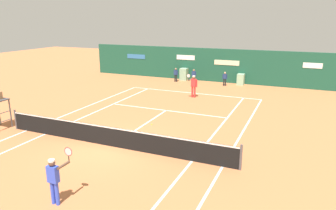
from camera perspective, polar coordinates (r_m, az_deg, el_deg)
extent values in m
plane|color=#C67042|center=(15.05, -10.29, -7.35)|extent=(80.00, 80.00, 0.00)
cube|color=white|center=(25.12, 4.53, 2.18)|extent=(10.60, 0.10, 0.01)
cube|color=white|center=(18.38, -24.25, -4.24)|extent=(0.10, 23.40, 0.01)
cube|color=white|center=(17.47, -21.35, -4.92)|extent=(0.10, 23.40, 0.01)
cube|color=white|center=(13.40, 4.37, -10.10)|extent=(0.10, 23.40, 0.01)
cube|color=white|center=(13.08, 9.86, -10.96)|extent=(0.10, 23.40, 0.01)
cube|color=white|center=(20.35, -0.35, -0.98)|extent=(8.00, 0.10, 0.01)
cube|color=white|center=(17.60, -4.55, -3.70)|extent=(0.10, 6.40, 0.01)
cube|color=white|center=(24.99, 4.42, 2.10)|extent=(0.10, 0.24, 0.01)
cylinder|color=#4C4C51|center=(18.73, -25.89, -2.36)|extent=(0.10, 0.10, 1.07)
cylinder|color=#4C4C51|center=(12.74, 13.06, -9.26)|extent=(0.10, 0.10, 1.07)
cube|color=black|center=(14.87, -10.38, -5.67)|extent=(12.00, 0.03, 0.95)
cube|color=white|center=(14.72, -10.46, -4.05)|extent=(12.00, 0.04, 0.06)
cube|color=#194C38|center=(29.82, 7.94, 7.19)|extent=(25.00, 0.24, 3.07)
cube|color=beige|center=(29.30, 10.58, 7.55)|extent=(2.29, 0.02, 0.44)
cube|color=white|center=(30.39, 3.20, 8.60)|extent=(1.83, 0.02, 0.44)
cube|color=#2D6BA8|center=(32.65, -5.81, 8.75)|extent=(2.05, 0.02, 0.44)
cube|color=white|center=(28.57, 24.74, 6.51)|extent=(1.48, 0.02, 0.44)
cube|color=#8CB793|center=(30.23, 2.91, 5.59)|extent=(0.66, 0.70, 1.15)
cube|color=#8CB793|center=(28.84, 13.05, 4.55)|extent=(0.60, 0.70, 0.98)
cylinder|color=#47474C|center=(19.14, -26.65, -1.35)|extent=(0.07, 0.07, 1.55)
cylinder|color=#47474C|center=(18.96, -27.56, -2.60)|extent=(0.04, 0.81, 0.04)
cylinder|color=#47474C|center=(18.83, -27.73, -1.25)|extent=(0.04, 0.81, 0.04)
cylinder|color=red|center=(23.64, 4.86, 2.35)|extent=(0.14, 0.14, 0.84)
cylinder|color=red|center=(23.70, 4.42, 2.39)|extent=(0.14, 0.14, 0.84)
cube|color=red|center=(23.52, 4.68, 4.06)|extent=(0.38, 0.22, 0.58)
sphere|color=#8C664C|center=(23.44, 4.70, 5.03)|extent=(0.23, 0.23, 0.23)
cylinder|color=white|center=(23.42, 4.70, 5.24)|extent=(0.22, 0.22, 0.06)
cylinder|color=red|center=(23.46, 5.22, 3.91)|extent=(0.09, 0.09, 0.56)
cylinder|color=#8C664C|center=(23.28, 3.93, 4.55)|extent=(0.10, 0.57, 0.09)
cylinder|color=black|center=(22.99, 3.72, 4.70)|extent=(0.03, 0.03, 0.22)
torus|color=black|center=(22.95, 3.73, 5.31)|extent=(0.30, 0.03, 0.30)
cylinder|color=silver|center=(22.95, 3.73, 5.31)|extent=(0.26, 0.01, 0.26)
cylinder|color=blue|center=(11.07, -20.17, -14.67)|extent=(0.13, 0.13, 0.79)
cylinder|color=blue|center=(10.96, -19.46, -14.92)|extent=(0.13, 0.13, 0.79)
cube|color=blue|center=(10.71, -20.15, -11.68)|extent=(0.36, 0.20, 0.55)
sphere|color=brown|center=(10.54, -20.34, -9.82)|extent=(0.22, 0.22, 0.22)
cylinder|color=white|center=(10.51, -20.39, -9.42)|extent=(0.21, 0.21, 0.06)
cylinder|color=blue|center=(10.86, -21.00, -11.59)|extent=(0.08, 0.08, 0.53)
cylinder|color=brown|center=(10.65, -18.41, -10.32)|extent=(0.09, 0.53, 0.08)
cylinder|color=black|center=(10.78, -17.53, -9.26)|extent=(0.03, 0.03, 0.22)
torus|color=#DB3838|center=(10.68, -17.64, -8.04)|extent=(0.30, 0.03, 0.30)
cylinder|color=silver|center=(10.68, -17.64, -8.04)|extent=(0.26, 0.01, 0.26)
cylinder|color=black|center=(28.13, 10.36, 4.06)|extent=(0.10, 0.10, 0.63)
cylinder|color=black|center=(28.14, 10.08, 4.08)|extent=(0.10, 0.10, 0.63)
cube|color=navy|center=(28.03, 10.27, 5.14)|extent=(0.30, 0.19, 0.44)
sphere|color=tan|center=(27.98, 10.30, 5.76)|extent=(0.17, 0.17, 0.17)
cylinder|color=navy|center=(28.02, 10.62, 5.05)|extent=(0.07, 0.07, 0.42)
cylinder|color=navy|center=(28.06, 9.91, 5.10)|extent=(0.07, 0.07, 0.42)
cylinder|color=black|center=(29.48, 1.55, 4.86)|extent=(0.11, 0.11, 0.65)
cylinder|color=black|center=(29.53, 1.28, 4.88)|extent=(0.11, 0.11, 0.65)
cube|color=navy|center=(29.40, 1.42, 5.93)|extent=(0.30, 0.17, 0.46)
sphere|color=#8C664C|center=(29.35, 1.42, 6.54)|extent=(0.18, 0.18, 0.18)
cylinder|color=navy|center=(29.35, 1.75, 5.84)|extent=(0.07, 0.07, 0.44)
cylinder|color=navy|center=(29.47, 1.09, 5.89)|extent=(0.07, 0.07, 0.44)
cylinder|color=black|center=(28.87, 4.82, 4.58)|extent=(0.11, 0.11, 0.65)
cylinder|color=black|center=(28.92, 4.54, 4.60)|extent=(0.11, 0.11, 0.65)
cube|color=navy|center=(28.80, 4.70, 5.67)|extent=(0.30, 0.17, 0.46)
sphere|color=#8C664C|center=(28.75, 4.72, 6.30)|extent=(0.18, 0.18, 0.18)
cylinder|color=navy|center=(28.75, 5.04, 5.58)|extent=(0.07, 0.07, 0.44)
cylinder|color=navy|center=(28.86, 4.36, 5.64)|extent=(0.07, 0.07, 0.44)
sphere|color=#CCE033|center=(17.65, -2.96, -3.52)|extent=(0.07, 0.07, 0.07)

